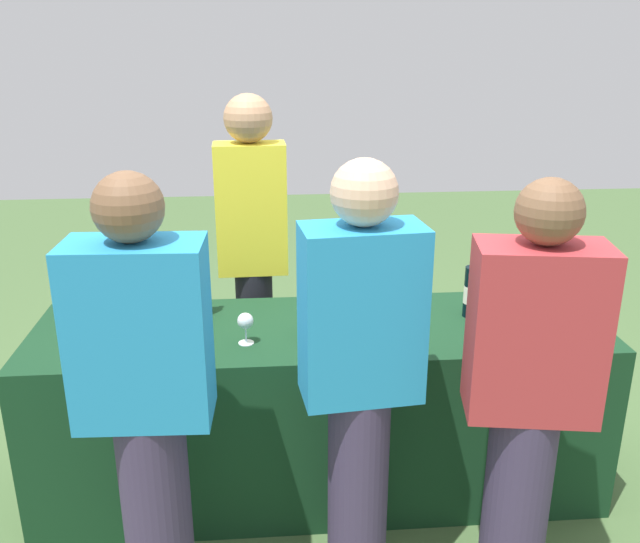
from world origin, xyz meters
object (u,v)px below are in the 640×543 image
(wine_glass_2, at_px, (245,322))
(wine_bottle_1, at_px, (202,292))
(wine_glass_5, at_px, (523,307))
(server_pouring, at_px, (253,249))
(wine_bottle_0, at_px, (89,293))
(guest_0, at_px, (146,399))
(wine_glass_0, at_px, (147,321))
(wine_glass_4, at_px, (329,320))
(ice_bucket, at_px, (156,307))
(guest_2, at_px, (528,394))
(wine_glass_1, at_px, (181,326))
(wine_glass_3, at_px, (305,310))
(guest_1, at_px, (360,374))
(wine_bottle_3, at_px, (534,285))
(wine_bottle_2, at_px, (472,291))

(wine_glass_2, bearing_deg, wine_bottle_1, 122.33)
(wine_bottle_1, height_order, wine_glass_2, wine_bottle_1)
(wine_glass_5, relative_size, server_pouring, 0.07)
(wine_bottle_0, xyz_separation_m, guest_0, (0.38, -0.85, -0.05))
(wine_bottle_1, xyz_separation_m, server_pouring, (0.22, 0.41, 0.06))
(wine_glass_0, relative_size, wine_glass_5, 0.96)
(wine_glass_4, height_order, ice_bucket, ice_bucket)
(guest_2, bearing_deg, wine_glass_1, 164.25)
(wine_bottle_1, relative_size, wine_glass_3, 2.06)
(wine_bottle_0, height_order, wine_bottle_1, wine_bottle_0)
(wine_glass_3, bearing_deg, guest_1, -73.83)
(wine_bottle_3, relative_size, wine_glass_0, 2.65)
(wine_glass_4, height_order, guest_2, guest_2)
(wine_glass_1, distance_m, server_pouring, 0.79)
(wine_glass_0, xyz_separation_m, wine_glass_4, (0.73, -0.10, 0.02))
(wine_bottle_0, bearing_deg, wine_glass_3, -14.29)
(ice_bucket, bearing_deg, wine_glass_3, -9.35)
(wine_glass_0, height_order, wine_glass_1, wine_glass_1)
(wine_bottle_0, xyz_separation_m, wine_glass_0, (0.29, -0.24, -0.04))
(wine_glass_3, height_order, server_pouring, server_pouring)
(wine_glass_4, xyz_separation_m, wine_glass_5, (0.84, 0.10, -0.02))
(wine_bottle_0, distance_m, guest_0, 0.93)
(wine_bottle_2, height_order, guest_0, guest_0)
(wine_bottle_2, xyz_separation_m, wine_glass_0, (-1.39, -0.14, -0.03))
(wine_bottle_0, bearing_deg, guest_2, -28.53)
(wine_bottle_0, height_order, guest_2, guest_2)
(ice_bucket, relative_size, server_pouring, 0.12)
(wine_bottle_2, height_order, wine_glass_2, wine_bottle_2)
(wine_glass_2, bearing_deg, guest_1, -48.90)
(wine_glass_5, relative_size, guest_0, 0.08)
(ice_bucket, bearing_deg, wine_bottle_1, 37.43)
(wine_glass_3, relative_size, guest_1, 0.09)
(wine_bottle_3, bearing_deg, wine_bottle_2, -172.59)
(server_pouring, bearing_deg, wine_glass_3, 107.26)
(guest_0, bearing_deg, guest_2, 0.24)
(wine_glass_2, height_order, guest_1, guest_1)
(wine_glass_4, distance_m, wine_glass_5, 0.85)
(wine_glass_5, bearing_deg, wine_bottle_2, 144.37)
(wine_bottle_2, relative_size, guest_2, 0.21)
(wine_glass_2, distance_m, guest_0, 0.62)
(wine_bottle_1, bearing_deg, wine_bottle_2, -5.28)
(wine_glass_5, bearing_deg, guest_1, -145.51)
(wine_bottle_2, distance_m, wine_glass_2, 1.01)
(ice_bucket, bearing_deg, wine_glass_2, -25.06)
(wine_bottle_0, height_order, ice_bucket, wine_bottle_0)
(wine_glass_4, distance_m, guest_1, 0.43)
(wine_bottle_3, height_order, guest_2, guest_2)
(wine_bottle_3, relative_size, wine_glass_1, 2.42)
(wine_glass_4, bearing_deg, server_pouring, 112.40)
(wine_glass_3, bearing_deg, wine_glass_5, -0.17)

